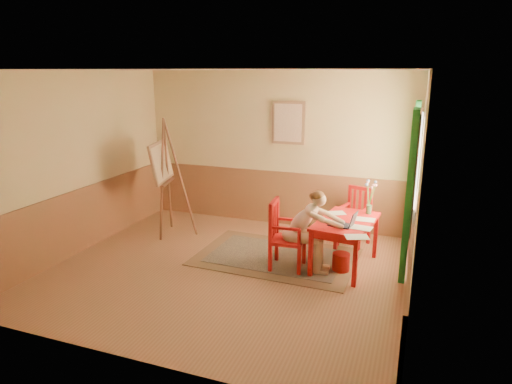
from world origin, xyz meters
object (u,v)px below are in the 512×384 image
at_px(table, 346,226).
at_px(figure, 307,227).
at_px(chair_left, 284,235).
at_px(chair_back, 355,216).
at_px(easel, 164,167).
at_px(laptop, 345,223).

height_order(table, figure, figure).
bearing_deg(chair_left, figure, 4.99).
height_order(table, chair_back, chair_back).
xyz_separation_m(chair_back, easel, (-3.19, -0.64, 0.73)).
distance_m(figure, laptop, 0.53).
distance_m(laptop, easel, 3.29).
bearing_deg(chair_left, easel, 164.04).
bearing_deg(chair_back, chair_left, -122.09).
bearing_deg(figure, laptop, 5.14).
bearing_deg(easel, laptop, -10.65).
relative_size(laptop, easel, 0.20).
xyz_separation_m(chair_back, figure, (-0.51, -1.29, 0.18)).
xyz_separation_m(chair_left, laptop, (0.84, 0.07, 0.26)).
bearing_deg(figure, chair_back, 68.56).
height_order(laptop, easel, easel).
distance_m(chair_back, easel, 3.33).
bearing_deg(laptop, figure, -174.86).
xyz_separation_m(figure, easel, (-2.68, 0.65, 0.55)).
bearing_deg(easel, figure, -13.58).
distance_m(chair_back, laptop, 1.27).
bearing_deg(chair_left, chair_back, 57.91).
xyz_separation_m(laptop, easel, (-3.20, 0.60, 0.44)).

